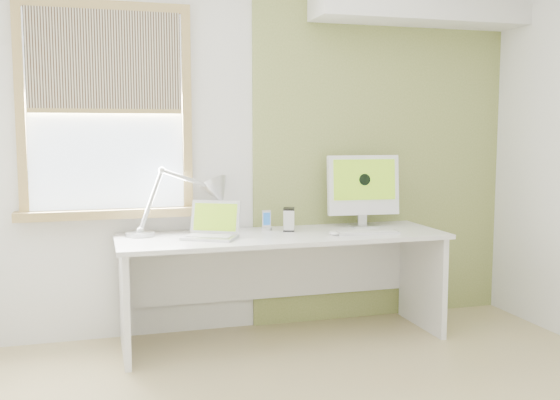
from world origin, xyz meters
name	(u,v)px	position (x,y,z in m)	size (l,w,h in m)	color
room	(345,159)	(0.00, 0.00, 1.30)	(4.04, 3.54, 2.64)	tan
accent_wall	(382,147)	(1.00, 1.74, 1.30)	(2.00, 0.02, 2.60)	olive
window	(106,112)	(-1.00, 1.71, 1.54)	(1.20, 0.14, 1.42)	olive
desk	(281,261)	(0.12, 1.44, 0.53)	(2.20, 0.70, 0.73)	white
desk_lamp	(204,197)	(-0.37, 1.66, 0.97)	(0.82, 0.39, 0.45)	silver
laptop	(212,229)	(-0.36, 1.39, 0.79)	(0.42, 0.39, 0.23)	silver
phone_dock	(267,225)	(0.05, 1.57, 0.77)	(0.08, 0.08, 0.14)	silver
external_drive	(289,219)	(0.20, 1.51, 0.81)	(0.11, 0.14, 0.16)	silver
imac	(363,187)	(0.77, 1.55, 1.02)	(0.53, 0.19, 0.52)	silver
keyboard	(367,232)	(0.67, 1.24, 0.74)	(0.43, 0.17, 0.02)	white
mouse	(334,233)	(0.43, 1.24, 0.74)	(0.06, 0.10, 0.03)	white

